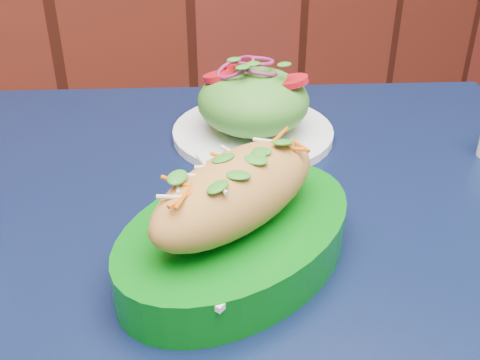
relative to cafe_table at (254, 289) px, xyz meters
name	(u,v)px	position (x,y,z in m)	size (l,w,h in m)	color
cafe_table	(254,289)	(0.00, 0.00, 0.00)	(1.06, 1.06, 0.75)	black
banh_mi_basket	(236,223)	(-0.04, -0.04, 0.13)	(0.32, 0.27, 0.13)	#05690E
salad_plate	(253,107)	(0.10, 0.19, 0.13)	(0.22, 0.22, 0.11)	white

